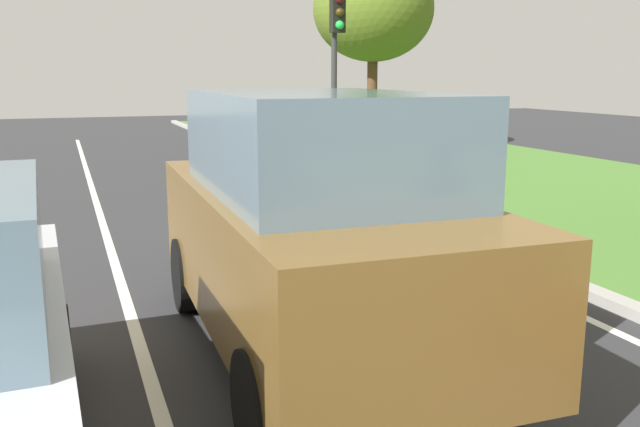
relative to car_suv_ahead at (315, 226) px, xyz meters
The scene contains 8 objects.
ground_plane 5.96m from the car_suv_ahead, 97.03° to the left, with size 60.00×60.00×0.00m, color #2D2D30.
lane_line_center 6.08m from the car_suv_ahead, 103.71° to the left, with size 0.12×32.00×0.01m, color silver.
lane_line_right_edge 6.58m from the car_suv_ahead, 63.55° to the left, with size 0.12×32.00×0.01m, color silver.
grass_verge_right 9.77m from the car_suv_ahead, 36.68° to the left, with size 9.00×48.00×0.06m, color #47752D.
curb_right 6.81m from the car_suv_ahead, 59.73° to the left, with size 0.24×48.00×0.12m, color #9E9B93.
car_suv_ahead is the anchor object (origin of this frame).
traffic_light_near_right 11.12m from the car_suv_ahead, 67.12° to the left, with size 0.32×0.50×4.53m.
tree_roadside_far 16.49m from the car_suv_ahead, 63.39° to the left, with size 3.70×3.70×5.92m.
Camera 1 is at (-1.23, 2.93, 2.42)m, focal length 38.40 mm.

